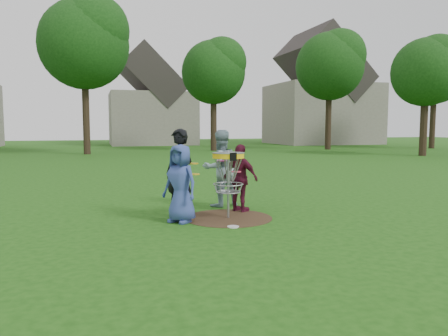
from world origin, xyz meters
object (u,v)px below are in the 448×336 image
object	(u,v)px
player_blue	(180,184)
disc_golf_basket	(228,168)
player_grey	(220,168)
player_maroon	(240,178)
player_black	(179,173)

from	to	relation	value
player_blue	disc_golf_basket	world-z (taller)	player_blue
player_grey	disc_golf_basket	distance (m)	1.35
player_grey	disc_golf_basket	bearing A→B (deg)	69.38
player_maroon	player_blue	bearing A→B (deg)	78.64
player_black	disc_golf_basket	bearing A→B (deg)	34.21
player_grey	disc_golf_basket	world-z (taller)	player_grey
disc_golf_basket	player_grey	bearing A→B (deg)	80.84
player_grey	player_black	bearing A→B (deg)	28.92
player_blue	player_grey	size ratio (longest dim) A/B	0.85
disc_golf_basket	player_black	bearing A→B (deg)	159.83
player_blue	player_maroon	bearing A→B (deg)	73.70
player_blue	player_maroon	distance (m)	1.60
player_blue	player_grey	xyz separation A→B (m)	(1.21, 1.41, 0.13)
player_grey	player_maroon	xyz separation A→B (m)	(0.24, -0.75, -0.15)
player_blue	player_maroon	size ratio (longest dim) A/B	1.03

